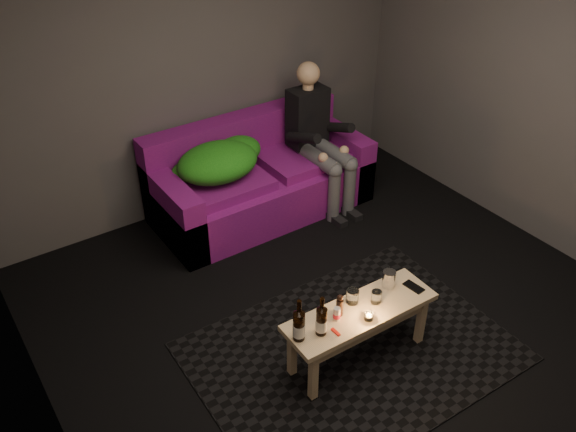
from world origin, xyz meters
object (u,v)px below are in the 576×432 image
at_px(sofa, 259,180).
at_px(beer_bottle_b, 321,320).
at_px(steel_cup, 389,279).
at_px(person, 318,135).
at_px(beer_bottle_a, 299,325).
at_px(coffee_table, 360,318).

distance_m(sofa, beer_bottle_b, 2.11).
bearing_deg(steel_cup, person, 68.38).
xyz_separation_m(person, steel_cup, (-0.67, -1.70, -0.18)).
distance_m(sofa, beer_bottle_a, 2.13).
bearing_deg(beer_bottle_b, beer_bottle_a, 164.14).
height_order(person, beer_bottle_a, person).
xyz_separation_m(beer_bottle_b, steel_cup, (0.64, 0.10, -0.04)).
bearing_deg(beer_bottle_b, coffee_table, 3.55).
bearing_deg(coffee_table, beer_bottle_b, -176.45).
bearing_deg(beer_bottle_a, coffee_table, -2.26).
xyz_separation_m(coffee_table, beer_bottle_b, (-0.33, -0.02, 0.18)).
xyz_separation_m(sofa, beer_bottle_b, (-0.78, -1.95, 0.23)).
relative_size(sofa, person, 1.50).
height_order(sofa, beer_bottle_b, sofa).
bearing_deg(beer_bottle_a, beer_bottle_b, -15.86).
bearing_deg(sofa, beer_bottle_b, -111.71).
height_order(sofa, steel_cup, sofa).
distance_m(coffee_table, steel_cup, 0.34).
xyz_separation_m(sofa, person, (0.53, -0.16, 0.37)).
height_order(beer_bottle_b, steel_cup, beer_bottle_b).
relative_size(beer_bottle_b, steel_cup, 2.34).
bearing_deg(person, sofa, 163.53).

